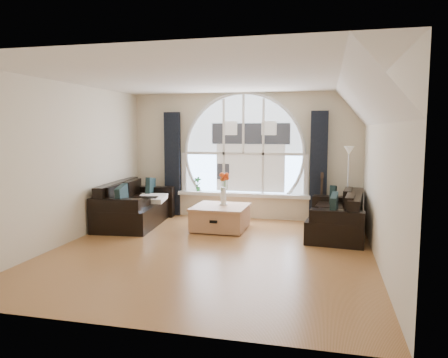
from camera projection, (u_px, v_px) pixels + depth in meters
ground at (211, 251)px, 6.79m from camera, size 5.00×5.50×0.01m
ceiling at (210, 78)px, 6.47m from camera, size 5.00×5.50×0.01m
wall_back at (244, 156)px, 9.29m from camera, size 5.00×0.01×2.70m
wall_front at (133, 191)px, 3.98m from camera, size 5.00×0.01×2.70m
wall_left at (68, 163)px, 7.21m from camera, size 0.01×5.50×2.70m
wall_right at (380, 170)px, 6.05m from camera, size 0.01×5.50×2.70m
attic_slope at (361, 99)px, 6.01m from camera, size 0.92×5.50×0.72m
arched_window at (244, 143)px, 9.23m from camera, size 2.60×0.06×2.15m
window_sill at (243, 195)px, 9.29m from camera, size 2.90×0.22×0.08m
window_frame at (243, 143)px, 9.20m from camera, size 2.76×0.08×2.15m
neighbor_house at (250, 149)px, 9.19m from camera, size 1.70×0.02×1.50m
curtain_left at (173, 164)px, 9.57m from camera, size 0.35×0.12×2.30m
curtain_right at (319, 167)px, 8.82m from camera, size 0.35×0.12×2.30m
sofa_left at (135, 205)px, 8.63m from camera, size 1.15×2.02×0.86m
sofa_right at (336, 214)px, 7.73m from camera, size 1.06×1.84×0.78m
coffee_chest at (220, 217)px, 8.23m from camera, size 1.03×1.03×0.50m
throw_blanket at (152, 199)px, 8.82m from camera, size 0.61×0.61×0.10m
vase_flowers at (223, 185)px, 8.24m from camera, size 0.24×0.24×0.70m
floor_lamp at (348, 187)px, 8.29m from camera, size 0.24×0.24×1.60m
guitar at (321, 197)px, 8.77m from camera, size 0.36×0.24×1.06m
potted_plant at (198, 184)px, 9.50m from camera, size 0.18×0.13×0.33m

